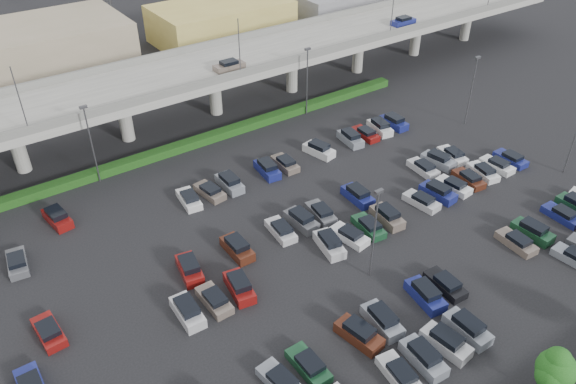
% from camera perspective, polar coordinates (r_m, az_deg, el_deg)
% --- Properties ---
extents(ground, '(280.00, 280.00, 0.00)m').
position_cam_1_polar(ground, '(61.45, 3.29, -4.27)').
color(ground, black).
extents(overpass, '(150.00, 13.00, 15.80)m').
position_cam_1_polar(overpass, '(81.59, -10.89, 11.30)').
color(overpass, gray).
rests_on(overpass, ground).
extents(hedge, '(66.00, 1.60, 1.10)m').
position_cam_1_polar(hedge, '(78.77, -7.97, 5.49)').
color(hedge, '#123D12').
rests_on(hedge, ground).
extents(tree_row, '(65.07, 3.66, 5.94)m').
position_cam_1_polar(tree_row, '(47.99, 24.92, -16.73)').
color(tree_row, '#332316').
rests_on(tree_row, ground).
extents(parked_cars, '(63.06, 41.65, 1.67)m').
position_cam_1_polar(parked_cars, '(59.69, 7.26, -5.11)').
color(parked_cars, black).
rests_on(parked_cars, ground).
extents(light_poles, '(66.90, 48.38, 10.30)m').
position_cam_1_polar(light_poles, '(57.02, -1.01, 0.13)').
color(light_poles, '#47474C').
rests_on(light_poles, ground).
extents(distant_buildings, '(138.00, 24.00, 9.00)m').
position_cam_1_polar(distant_buildings, '(113.10, -11.66, 16.11)').
color(distant_buildings, gray).
rests_on(distant_buildings, ground).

